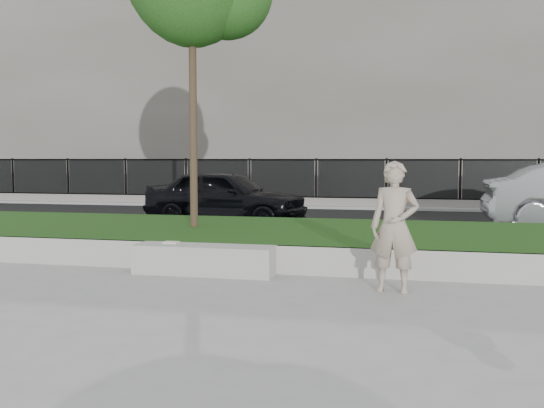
% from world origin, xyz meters
% --- Properties ---
extents(ground, '(90.00, 90.00, 0.00)m').
position_xyz_m(ground, '(0.00, 0.00, 0.00)').
color(ground, gray).
rests_on(ground, ground).
extents(grass_bank, '(34.00, 4.00, 0.40)m').
position_xyz_m(grass_bank, '(0.00, 3.00, 0.20)').
color(grass_bank, black).
rests_on(grass_bank, ground).
extents(grass_kerb, '(34.00, 0.08, 0.40)m').
position_xyz_m(grass_kerb, '(0.00, 1.04, 0.20)').
color(grass_kerb, '#A5A29A').
rests_on(grass_kerb, ground).
extents(street, '(34.00, 7.00, 0.04)m').
position_xyz_m(street, '(0.00, 8.50, 0.02)').
color(street, black).
rests_on(street, ground).
extents(far_pavement, '(34.00, 3.00, 0.12)m').
position_xyz_m(far_pavement, '(0.00, 13.00, 0.06)').
color(far_pavement, gray).
rests_on(far_pavement, ground).
extents(iron_fence, '(32.00, 0.30, 1.50)m').
position_xyz_m(iron_fence, '(0.00, 12.00, 0.54)').
color(iron_fence, slate).
rests_on(iron_fence, far_pavement).
extents(building_facade, '(34.00, 10.00, 10.00)m').
position_xyz_m(building_facade, '(0.00, 20.00, 5.00)').
color(building_facade, '#5C5850').
rests_on(building_facade, ground).
extents(stone_bench, '(1.97, 0.49, 0.40)m').
position_xyz_m(stone_bench, '(-0.45, 0.80, 0.20)').
color(stone_bench, '#A5A29A').
rests_on(stone_bench, ground).
extents(man, '(0.61, 0.44, 1.58)m').
position_xyz_m(man, '(2.15, 0.25, 0.79)').
color(man, tan).
rests_on(man, ground).
extents(book, '(0.21, 0.15, 0.02)m').
position_xyz_m(book, '(-0.98, 0.89, 0.42)').
color(book, beige).
rests_on(book, stone_bench).
extents(car_dark, '(4.04, 2.09, 1.32)m').
position_xyz_m(car_dark, '(-1.93, 6.58, 0.70)').
color(car_dark, black).
rests_on(car_dark, street).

